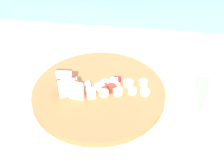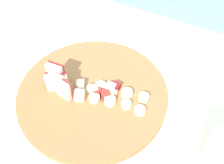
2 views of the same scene
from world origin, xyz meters
TOP-DOWN VIEW (x-y plane):
  - tile_backsplash at (0.00, 0.39)m, footprint 2.40×0.04m
  - cutting_board at (-0.09, 0.00)m, footprint 0.35×0.35m
  - apple_wedge_fan at (-0.16, -0.03)m, footprint 0.07×0.04m
  - apple_dice_pile at (-0.08, 0.00)m, footprint 0.10×0.09m
  - banana_slice_rows at (-0.02, 0.01)m, footprint 0.13×0.08m
  - small_jar at (0.21, -0.04)m, footprint 0.08×0.08m

SIDE VIEW (x-z plane):
  - tile_backsplash at x=0.00m, z-range 0.00..1.38m
  - cutting_board at x=-0.09m, z-range 0.91..0.92m
  - banana_slice_rows at x=-0.02m, z-range 0.92..0.94m
  - apple_dice_pile at x=-0.08m, z-range 0.92..0.94m
  - apple_wedge_fan at x=-0.16m, z-range 0.92..0.99m
  - small_jar at x=0.21m, z-range 0.91..1.01m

